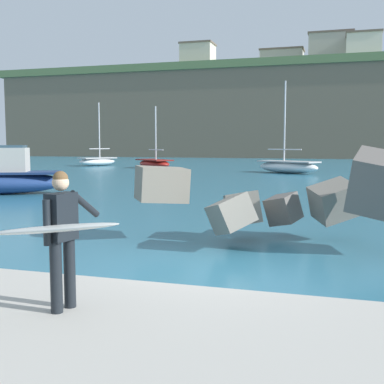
{
  "coord_description": "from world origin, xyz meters",
  "views": [
    {
      "loc": [
        2.22,
        -8.66,
        2.37
      ],
      "look_at": [
        -0.56,
        0.5,
        1.4
      ],
      "focal_mm": 46.0,
      "sensor_mm": 36.0,
      "label": 1
    }
  ],
  "objects_px": {
    "boat_mid_right": "(97,161)",
    "station_building_east": "(282,62)",
    "station_building_central": "(198,57)",
    "station_building_annex": "(331,51)",
    "surfer_with_board": "(58,231)",
    "boat_far_centre": "(154,163)",
    "boat_near_centre": "(288,166)",
    "station_building_west": "(363,49)"
  },
  "relations": [
    {
      "from": "boat_mid_right",
      "to": "boat_near_centre",
      "type": "bearing_deg",
      "value": -18.44
    },
    {
      "from": "boat_near_centre",
      "to": "boat_mid_right",
      "type": "bearing_deg",
      "value": 161.56
    },
    {
      "from": "boat_far_centre",
      "to": "station_building_annex",
      "type": "relative_size",
      "value": 0.74
    },
    {
      "from": "station_building_west",
      "to": "surfer_with_board",
      "type": "bearing_deg",
      "value": -94.46
    },
    {
      "from": "boat_mid_right",
      "to": "station_building_east",
      "type": "relative_size",
      "value": 0.81
    },
    {
      "from": "boat_far_centre",
      "to": "station_building_central",
      "type": "bearing_deg",
      "value": 100.88
    },
    {
      "from": "boat_mid_right",
      "to": "station_building_annex",
      "type": "bearing_deg",
      "value": 63.79
    },
    {
      "from": "boat_mid_right",
      "to": "station_building_central",
      "type": "relative_size",
      "value": 1.1
    },
    {
      "from": "boat_near_centre",
      "to": "boat_far_centre",
      "type": "height_order",
      "value": "boat_near_centre"
    },
    {
      "from": "surfer_with_board",
      "to": "boat_mid_right",
      "type": "xyz_separation_m",
      "value": [
        -20.47,
        39.96,
        -0.79
      ]
    },
    {
      "from": "station_building_central",
      "to": "station_building_east",
      "type": "xyz_separation_m",
      "value": [
        13.82,
        7.66,
        -0.24
      ]
    },
    {
      "from": "surfer_with_board",
      "to": "boat_far_centre",
      "type": "height_order",
      "value": "boat_far_centre"
    },
    {
      "from": "station_building_central",
      "to": "station_building_annex",
      "type": "bearing_deg",
      "value": 10.4
    },
    {
      "from": "station_building_central",
      "to": "station_building_annex",
      "type": "relative_size",
      "value": 0.77
    },
    {
      "from": "station_building_west",
      "to": "station_building_annex",
      "type": "bearing_deg",
      "value": 143.42
    },
    {
      "from": "boat_near_centre",
      "to": "boat_far_centre",
      "type": "xyz_separation_m",
      "value": [
        -12.57,
        3.77,
        -0.07
      ]
    },
    {
      "from": "boat_near_centre",
      "to": "boat_far_centre",
      "type": "relative_size",
      "value": 1.26
    },
    {
      "from": "station_building_east",
      "to": "station_building_annex",
      "type": "xyz_separation_m",
      "value": [
        8.65,
        -3.54,
        0.84
      ]
    },
    {
      "from": "boat_far_centre",
      "to": "station_building_annex",
      "type": "bearing_deg",
      "value": 73.02
    },
    {
      "from": "boat_mid_right",
      "to": "station_building_annex",
      "type": "xyz_separation_m",
      "value": [
        21.6,
        43.87,
        17.44
      ]
    },
    {
      "from": "surfer_with_board",
      "to": "station_building_west",
      "type": "bearing_deg",
      "value": 85.54
    },
    {
      "from": "boat_mid_right",
      "to": "station_building_central",
      "type": "height_order",
      "value": "station_building_central"
    },
    {
      "from": "station_building_central",
      "to": "surfer_with_board",
      "type": "bearing_deg",
      "value": -75.01
    },
    {
      "from": "station_building_west",
      "to": "boat_near_centre",
      "type": "bearing_deg",
      "value": -98.31
    },
    {
      "from": "boat_mid_right",
      "to": "boat_far_centre",
      "type": "relative_size",
      "value": 1.13
    },
    {
      "from": "boat_mid_right",
      "to": "station_building_central",
      "type": "xyz_separation_m",
      "value": [
        -0.86,
        39.75,
        16.83
      ]
    },
    {
      "from": "boat_far_centre",
      "to": "station_building_annex",
      "type": "height_order",
      "value": "station_building_annex"
    },
    {
      "from": "boat_far_centre",
      "to": "station_building_west",
      "type": "bearing_deg",
      "value": 65.7
    },
    {
      "from": "station_building_central",
      "to": "station_building_east",
      "type": "bearing_deg",
      "value": 29.01
    },
    {
      "from": "station_building_west",
      "to": "station_building_east",
      "type": "height_order",
      "value": "station_building_west"
    },
    {
      "from": "surfer_with_board",
      "to": "station_building_annex",
      "type": "distance_m",
      "value": 85.48
    },
    {
      "from": "station_building_central",
      "to": "boat_far_centre",
      "type": "bearing_deg",
      "value": -79.12
    },
    {
      "from": "boat_near_centre",
      "to": "station_building_central",
      "type": "bearing_deg",
      "value": 114.11
    },
    {
      "from": "boat_mid_right",
      "to": "station_building_central",
      "type": "bearing_deg",
      "value": 91.25
    },
    {
      "from": "station_building_west",
      "to": "station_building_central",
      "type": "relative_size",
      "value": 0.96
    },
    {
      "from": "surfer_with_board",
      "to": "boat_far_centre",
      "type": "xyz_separation_m",
      "value": [
        -13.15,
        37.09,
        -0.81
      ]
    },
    {
      "from": "boat_mid_right",
      "to": "station_building_central",
      "type": "distance_m",
      "value": 43.18
    },
    {
      "from": "boat_mid_right",
      "to": "station_building_east",
      "type": "distance_m",
      "value": 51.87
    },
    {
      "from": "boat_far_centre",
      "to": "station_building_west",
      "type": "height_order",
      "value": "station_building_west"
    },
    {
      "from": "boat_mid_right",
      "to": "station_building_west",
      "type": "relative_size",
      "value": 1.15
    },
    {
      "from": "station_building_west",
      "to": "station_building_annex",
      "type": "relative_size",
      "value": 0.73
    },
    {
      "from": "surfer_with_board",
      "to": "station_building_west",
      "type": "xyz_separation_m",
      "value": [
        6.24,
        80.03,
        16.06
      ]
    }
  ]
}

